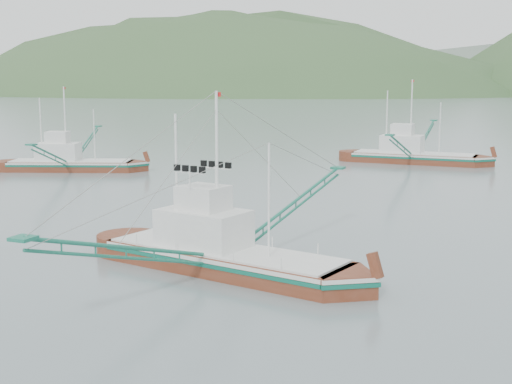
% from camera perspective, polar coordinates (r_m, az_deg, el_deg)
% --- Properties ---
extents(ground, '(1200.00, 1200.00, 0.00)m').
position_cam_1_polar(ground, '(36.58, -3.79, -6.35)').
color(ground, slate).
rests_on(ground, ground).
extents(main_boat, '(13.83, 24.04, 9.83)m').
position_cam_1_polar(main_boat, '(36.26, -2.75, -3.68)').
color(main_boat, '#602714').
rests_on(main_boat, ground).
extents(bg_boat_left, '(13.23, 22.38, 9.45)m').
position_cam_1_polar(bg_boat_left, '(77.04, -14.70, 3.05)').
color(bg_boat_left, '#602714').
rests_on(bg_boat_left, ground).
extents(bg_boat_far, '(13.91, 25.18, 10.19)m').
position_cam_1_polar(bg_boat_far, '(83.17, 12.39, 3.24)').
color(bg_boat_far, '#602714').
rests_on(bg_boat_far, ground).
extents(headland_left, '(448.00, 308.00, 210.00)m').
position_cam_1_polar(headland_left, '(437.83, -3.07, 7.97)').
color(headland_left, '#34542B').
rests_on(headland_left, ground).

